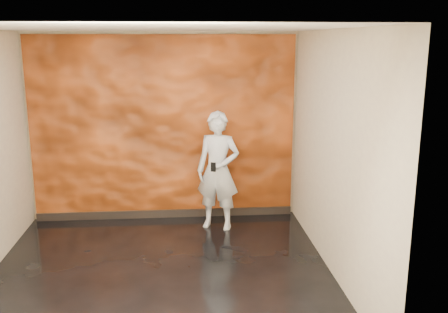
# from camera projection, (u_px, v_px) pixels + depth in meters

# --- Properties ---
(room) EXTENTS (4.02, 4.02, 2.81)m
(room) POSITION_uv_depth(u_px,v_px,m) (158.00, 158.00, 5.53)
(room) COLOR black
(room) RESTS_ON ground
(feature_wall) EXTENTS (3.90, 0.06, 2.75)m
(feature_wall) POSITION_uv_depth(u_px,v_px,m) (164.00, 129.00, 7.43)
(feature_wall) COLOR #D85C1E
(feature_wall) RESTS_ON ground
(baseboard) EXTENTS (3.90, 0.04, 0.12)m
(baseboard) POSITION_uv_depth(u_px,v_px,m) (166.00, 213.00, 7.70)
(baseboard) COLOR black
(baseboard) RESTS_ON ground
(man) EXTENTS (0.72, 0.59, 1.70)m
(man) POSITION_uv_depth(u_px,v_px,m) (218.00, 171.00, 7.12)
(man) COLOR #9AA0A9
(man) RESTS_ON ground
(phone) EXTENTS (0.07, 0.04, 0.13)m
(phone) POSITION_uv_depth(u_px,v_px,m) (213.00, 167.00, 6.88)
(phone) COLOR black
(phone) RESTS_ON man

